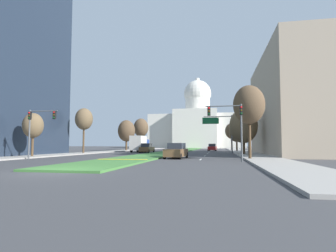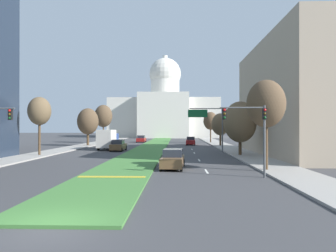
{
  "view_description": "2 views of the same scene",
  "coord_description": "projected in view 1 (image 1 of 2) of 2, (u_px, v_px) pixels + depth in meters",
  "views": [
    {
      "loc": [
        8.82,
        -13.8,
        1.56
      ],
      "look_at": [
        -1.98,
        44.86,
        5.53
      ],
      "focal_mm": 29.36,
      "sensor_mm": 36.0,
      "label": 1
    },
    {
      "loc": [
        4.59,
        -10.96,
        3.65
      ],
      "look_at": [
        2.84,
        47.08,
        3.84
      ],
      "focal_mm": 33.25,
      "sensor_mm": 36.0,
      "label": 2
    }
  ],
  "objects": [
    {
      "name": "capitol_building",
      "position": [
        198.0,
        127.0,
        118.06
      ],
      "size": [
        38.16,
        29.82,
        30.4
      ],
      "color": "silver",
      "rests_on": "ground_plane"
    },
    {
      "name": "street_tree_right_distant",
      "position": [
        231.0,
        131.0,
        72.21
      ],
      "size": [
        3.26,
        3.26,
        7.09
      ],
      "color": "#4C3823",
      "rests_on": "ground_plane"
    },
    {
      "name": "street_tree_left_far",
      "position": [
        126.0,
        131.0,
        64.91
      ],
      "size": [
        4.04,
        4.04,
        7.26
      ],
      "color": "#4C3823",
      "rests_on": "ground_plane"
    },
    {
      "name": "sidewalk_right",
      "position": [
        242.0,
        152.0,
        53.94
      ],
      "size": [
        4.0,
        94.74,
        0.15
      ],
      "primitive_type": "cube",
      "color": "#9E9991",
      "rests_on": "ground_plane"
    },
    {
      "name": "midrise_block_right",
      "position": [
        303.0,
        105.0,
        41.12
      ],
      "size": [
        12.05,
        26.51,
        14.75
      ],
      "primitive_type": "cube",
      "color": "tan",
      "rests_on": "ground_plane"
    },
    {
      "name": "overhead_guide_sign",
      "position": [
        221.0,
        126.0,
        46.81
      ],
      "size": [
        5.05,
        0.2,
        6.5
      ],
      "color": "#515456",
      "rests_on": "ground_plane"
    },
    {
      "name": "sidewalk_left",
      "position": [
        113.0,
        151.0,
        58.77
      ],
      "size": [
        4.0,
        94.74,
        0.15
      ],
      "primitive_type": "cube",
      "color": "#9E9991",
      "rests_on": "ground_plane"
    },
    {
      "name": "sedan_far_horizon",
      "position": [
        173.0,
        147.0,
        77.83
      ],
      "size": [
        2.03,
        4.13,
        1.65
      ],
      "color": "maroon",
      "rests_on": "ground_plane"
    },
    {
      "name": "lane_dashes_right",
      "position": [
        209.0,
        152.0,
        54.86
      ],
      "size": [
        0.16,
        55.57,
        0.01
      ],
      "color": "silver",
      "rests_on": "ground_plane"
    },
    {
      "name": "box_truck_delivery",
      "position": [
        140.0,
        144.0,
        54.73
      ],
      "size": [
        2.4,
        6.4,
        3.2
      ],
      "color": "navy",
      "rests_on": "ground_plane"
    },
    {
      "name": "median_curb_nose",
      "position": [
        122.0,
        159.0,
        25.5
      ],
      "size": [
        4.71,
        0.5,
        0.04
      ],
      "primitive_type": "cube",
      "color": "gold",
      "rests_on": "grass_median"
    },
    {
      "name": "grass_median",
      "position": [
        179.0,
        151.0,
        61.52
      ],
      "size": [
        5.23,
        94.74,
        0.14
      ],
      "primitive_type": "cube",
      "color": "#427A38",
      "rests_on": "ground_plane"
    },
    {
      "name": "street_tree_left_mid",
      "position": [
        84.0,
        119.0,
        44.71
      ],
      "size": [
        2.83,
        2.83,
        7.43
      ],
      "color": "#4C3823",
      "rests_on": "ground_plane"
    },
    {
      "name": "street_tree_right_far",
      "position": [
        237.0,
        132.0,
        60.34
      ],
      "size": [
        3.35,
        3.35,
        6.27
      ],
      "color": "#4C3823",
      "rests_on": "ground_plane"
    },
    {
      "name": "sedan_lead_stopped",
      "position": [
        176.0,
        151.0,
        30.5
      ],
      "size": [
        2.19,
        4.8,
        1.7
      ],
      "color": "brown",
      "rests_on": "ground_plane"
    },
    {
      "name": "street_tree_right_near",
      "position": [
        249.0,
        105.0,
        27.85
      ],
      "size": [
        3.16,
        3.16,
        7.55
      ],
      "color": "#4C3823",
      "rests_on": "ground_plane"
    },
    {
      "name": "ground_plane",
      "position": [
        182.0,
        151.0,
        66.68
      ],
      "size": [
        260.0,
        260.0,
        0.0
      ],
      "primitive_type": "plane",
      "color": "#3D3D3F"
    },
    {
      "name": "street_tree_right_mid",
      "position": [
        243.0,
        126.0,
        40.99
      ],
      "size": [
        4.14,
        4.14,
        6.88
      ],
      "color": "#4C3823",
      "rests_on": "ground_plane"
    },
    {
      "name": "sedan_distant",
      "position": [
        212.0,
        147.0,
        65.39
      ],
      "size": [
        2.1,
        4.59,
        1.67
      ],
      "color": "maroon",
      "rests_on": "ground_plane"
    },
    {
      "name": "traffic_light_near_right",
      "position": [
        232.0,
        120.0,
        24.84
      ],
      "size": [
        3.34,
        0.35,
        5.2
      ],
      "color": "#515456",
      "rests_on": "ground_plane"
    },
    {
      "name": "street_tree_left_near",
      "position": [
        33.0,
        126.0,
        32.55
      ],
      "size": [
        2.37,
        2.37,
        5.27
      ],
      "color": "#4C3823",
      "rests_on": "ground_plane"
    },
    {
      "name": "street_tree_left_distant",
      "position": [
        141.0,
        128.0,
        76.14
      ],
      "size": [
        4.07,
        4.07,
        8.71
      ],
      "color": "#4C3823",
      "rests_on": "ground_plane"
    },
    {
      "name": "sedan_midblock",
      "position": [
        147.0,
        148.0,
        51.58
      ],
      "size": [
        1.94,
        4.65,
        1.74
      ],
      "color": "brown",
      "rests_on": "ground_plane"
    },
    {
      "name": "traffic_light_near_left",
      "position": [
        37.0,
        123.0,
        28.9
      ],
      "size": [
        3.34,
        0.35,
        5.2
      ],
      "color": "#515456",
      "rests_on": "ground_plane"
    }
  ]
}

